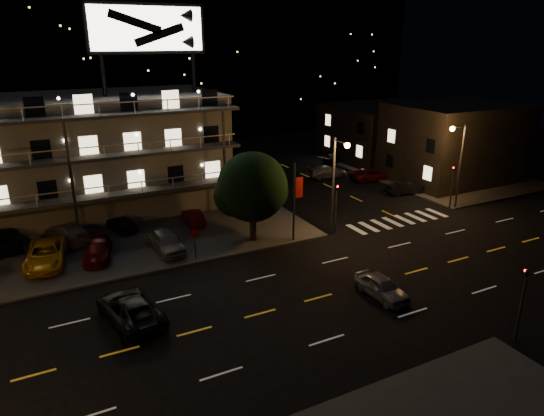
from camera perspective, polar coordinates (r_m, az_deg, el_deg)
name	(u,v)px	position (r m, az deg, el deg)	size (l,w,h in m)	color
ground	(290,305)	(29.72, 2.13, -11.39)	(140.00, 140.00, 0.00)	black
curb_nw	(23,233)	(44.85, -27.24, -2.62)	(44.00, 24.00, 0.15)	#3A3A38
curb_ne	(425,170)	(61.88, 17.56, 4.24)	(16.00, 24.00, 0.15)	#3A3A38
motel	(62,156)	(47.22, -23.43, 5.68)	(28.00, 13.80, 18.10)	gray
side_bldg_front	(455,142)	(58.29, 20.69, 7.24)	(14.06, 10.00, 8.50)	black
side_bldg_back	(384,132)	(66.91, 13.06, 8.73)	(14.06, 12.00, 7.00)	black
hill_backdrop	(58,62)	(91.33, -23.89, 15.42)	(120.00, 25.00, 24.00)	black
streetlight_nc	(336,177)	(38.22, 7.55, 3.63)	(0.44, 1.92, 8.00)	#2D2D30
streetlight_ne	(459,158)	(47.39, 21.09, 5.54)	(1.92, 0.44, 8.00)	#2D2D30
signal_nw	(336,203)	(39.63, 7.54, 0.58)	(0.20, 0.27, 4.60)	#2D2D30
signal_sw	(523,296)	(28.55, 27.41, -9.23)	(0.20, 0.27, 4.60)	#2D2D30
signal_ne	(452,183)	(47.99, 20.47, 2.82)	(0.27, 0.20, 4.60)	#2D2D30
banner_north	(295,200)	(37.28, 2.72, 0.91)	(0.83, 0.16, 6.40)	#2D2D30
stop_sign	(195,239)	(34.96, -9.07, -3.60)	(0.91, 0.11, 2.61)	#2D2D30
tree	(252,189)	(36.95, -2.39, 2.25)	(5.61, 5.40, 7.07)	black
lot_car_2	(46,254)	(37.53, -25.07, -4.97)	(2.52, 5.46, 1.52)	gold
lot_car_3	(98,250)	(37.18, -19.81, -4.68)	(1.78, 4.37, 1.27)	#520B0C
lot_car_4	(166,242)	(36.94, -12.33, -3.88)	(1.81, 4.50, 1.53)	gray
lot_car_6	(2,238)	(41.97, -29.16, -3.15)	(2.49, 5.40, 1.50)	black
lot_car_7	(68,233)	(41.04, -22.92, -2.70)	(2.02, 4.96, 1.44)	gray
lot_car_8	(122,223)	(41.93, -17.28, -1.71)	(1.45, 3.61, 1.23)	black
lot_car_9	(193,217)	(42.03, -9.24, -1.03)	(1.29, 3.70, 1.22)	#520B0C
side_car_0	(407,187)	(51.86, 15.58, 2.35)	(1.49, 4.26, 1.40)	black
side_car_1	(371,174)	(56.15, 11.55, 3.92)	(2.24, 4.87, 1.35)	#520B0C
side_car_2	(327,172)	(56.55, 6.52, 4.28)	(1.86, 4.59, 1.33)	gray
side_car_3	(335,158)	(63.53, 7.43, 5.87)	(1.49, 3.70, 1.26)	black
road_car_east	(382,287)	(31.06, 12.77, -9.03)	(1.59, 3.95, 1.35)	gray
road_car_west	(130,309)	(29.01, -16.35, -11.31)	(2.56, 5.55, 1.54)	black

